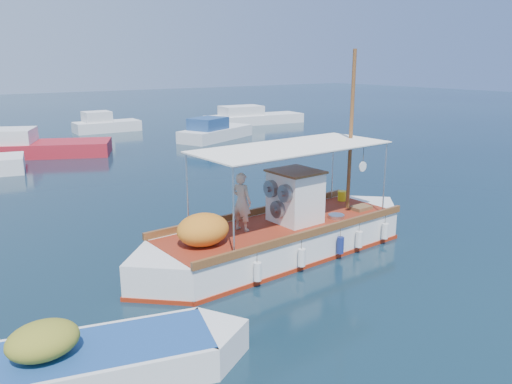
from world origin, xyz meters
TOP-DOWN VIEW (x-y plane):
  - ground at (0.00, 0.00)m, footprint 160.00×160.00m
  - fishing_caique at (-0.18, -0.53)m, footprint 9.70×2.98m
  - dinghy at (-6.50, -3.27)m, footprint 5.55×2.66m
  - bg_boat_n at (-3.17, 20.09)m, footprint 9.67×6.46m
  - bg_boat_ne at (9.20, 19.04)m, footprint 6.44×4.42m
  - bg_boat_e at (16.44, 24.93)m, footprint 8.93×3.57m
  - bg_boat_far_n at (4.27, 27.41)m, footprint 4.99×2.15m

SIDE VIEW (x-z plane):
  - ground at x=0.00m, z-range 0.00..0.00m
  - dinghy at x=-6.50m, z-range -0.41..1.00m
  - bg_boat_n at x=-3.17m, z-range -0.41..1.39m
  - bg_boat_ne at x=9.20m, z-range -0.41..1.39m
  - bg_boat_e at x=16.44m, z-range -0.41..1.39m
  - bg_boat_far_n at x=4.27m, z-range -0.41..1.39m
  - fishing_caique at x=-0.18m, z-range -2.44..3.48m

